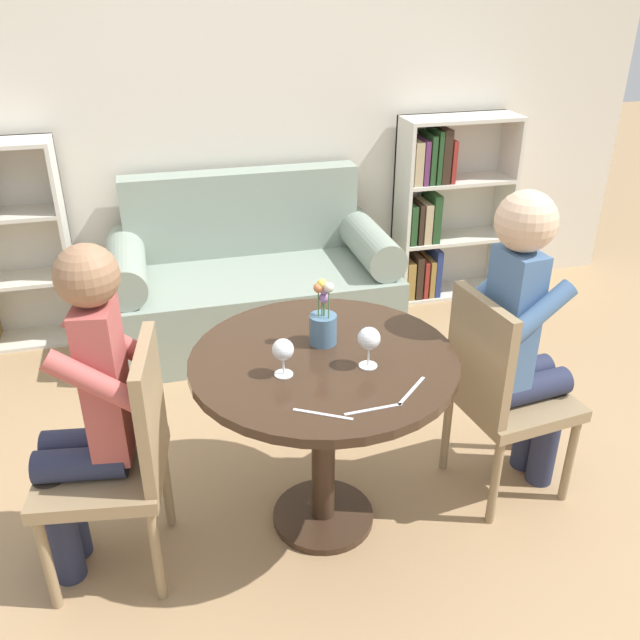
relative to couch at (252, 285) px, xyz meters
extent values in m
plane|color=tan|center=(0.00, -1.63, -0.31)|extent=(16.00, 16.00, 0.00)
cube|color=silver|center=(0.00, 0.43, 1.04)|extent=(5.20, 0.05, 2.70)
cylinder|color=#382619|center=(0.00, -1.63, 0.42)|extent=(0.95, 0.95, 0.03)
cylinder|color=#382619|center=(0.00, -1.63, 0.06)|extent=(0.09, 0.09, 0.69)
cylinder|color=#382619|center=(0.00, -1.63, -0.30)|extent=(0.40, 0.40, 0.03)
cube|color=gray|center=(0.00, -0.05, -0.10)|extent=(1.61, 0.80, 0.42)
cube|color=gray|center=(0.00, 0.27, 0.36)|extent=(1.39, 0.16, 0.50)
cylinder|color=gray|center=(-0.69, -0.05, 0.22)|extent=(0.22, 0.72, 0.22)
cylinder|color=gray|center=(0.69, -0.05, 0.22)|extent=(0.22, 0.72, 0.22)
cube|color=silver|center=(-1.36, 0.37, 0.27)|extent=(0.73, 0.02, 1.17)
cube|color=silver|center=(-1.01, 0.24, 0.27)|extent=(0.02, 0.28, 1.17)
cube|color=silver|center=(-1.36, 0.24, -0.30)|extent=(0.69, 0.28, 0.02)
cube|color=silver|center=(-1.36, 0.24, 0.08)|extent=(0.69, 0.28, 0.02)
cube|color=silver|center=(1.36, 0.37, 0.27)|extent=(0.73, 0.02, 1.17)
cube|color=silver|center=(1.01, 0.24, 0.27)|extent=(0.02, 0.28, 1.17)
cube|color=silver|center=(1.72, 0.24, 0.27)|extent=(0.02, 0.28, 1.17)
cube|color=silver|center=(1.36, 0.24, -0.30)|extent=(0.69, 0.28, 0.02)
cube|color=silver|center=(1.36, 0.24, 0.08)|extent=(0.69, 0.28, 0.02)
cube|color=silver|center=(1.36, 0.24, 0.46)|extent=(0.69, 0.28, 0.02)
cube|color=silver|center=(1.36, 0.24, 0.85)|extent=(0.69, 0.28, 0.02)
cube|color=olive|center=(1.06, 0.23, -0.16)|extent=(0.05, 0.23, 0.25)
cube|color=#332319|center=(1.12, 0.23, -0.15)|extent=(0.04, 0.23, 0.29)
cube|color=maroon|center=(1.16, 0.23, -0.16)|extent=(0.03, 0.23, 0.25)
cube|color=olive|center=(1.21, 0.23, -0.16)|extent=(0.03, 0.23, 0.25)
cube|color=navy|center=(1.25, 0.23, -0.13)|extent=(0.04, 0.23, 0.32)
cube|color=#234723|center=(1.05, 0.23, 0.22)|extent=(0.04, 0.23, 0.25)
cube|color=#332319|center=(1.10, 0.23, 0.22)|extent=(0.03, 0.23, 0.26)
cube|color=tan|center=(1.15, 0.23, 0.22)|extent=(0.05, 0.23, 0.26)
cube|color=#234723|center=(1.21, 0.23, 0.25)|extent=(0.05, 0.23, 0.31)
cube|color=tan|center=(1.06, 0.23, 0.61)|extent=(0.05, 0.23, 0.26)
cube|color=#602D5B|center=(1.11, 0.23, 0.61)|extent=(0.03, 0.23, 0.27)
cube|color=#234723|center=(1.15, 0.23, 0.62)|extent=(0.03, 0.23, 0.30)
cube|color=#234723|center=(1.19, 0.23, 0.64)|extent=(0.03, 0.23, 0.32)
cube|color=#332319|center=(1.24, 0.23, 0.64)|extent=(0.05, 0.23, 0.33)
cube|color=maroon|center=(1.29, 0.23, 0.61)|extent=(0.03, 0.23, 0.26)
cylinder|color=#937A56|center=(-0.94, -1.45, -0.11)|extent=(0.04, 0.04, 0.40)
cylinder|color=#937A56|center=(-1.00, -1.80, -0.11)|extent=(0.04, 0.04, 0.40)
cylinder|color=#937A56|center=(-0.59, -1.50, -0.11)|extent=(0.04, 0.04, 0.40)
cylinder|color=#937A56|center=(-0.64, -1.85, -0.11)|extent=(0.04, 0.04, 0.40)
cube|color=#937A56|center=(-0.79, -1.65, 0.11)|extent=(0.48, 0.48, 0.05)
cube|color=#937A56|center=(-0.61, -1.68, 0.36)|extent=(0.10, 0.38, 0.45)
cylinder|color=#937A56|center=(0.99, -1.76, -0.11)|extent=(0.04, 0.04, 0.40)
cylinder|color=#937A56|center=(0.95, -1.41, -0.11)|extent=(0.04, 0.04, 0.40)
cylinder|color=#937A56|center=(0.64, -1.81, -0.11)|extent=(0.04, 0.04, 0.40)
cylinder|color=#937A56|center=(0.59, -1.45, -0.11)|extent=(0.04, 0.04, 0.40)
cube|color=#937A56|center=(0.79, -1.61, 0.11)|extent=(0.47, 0.47, 0.05)
cube|color=#937A56|center=(0.60, -1.63, 0.36)|extent=(0.09, 0.38, 0.45)
cylinder|color=#282D47|center=(-0.94, -1.56, -0.09)|extent=(0.11, 0.11, 0.45)
cylinder|color=#282D47|center=(-0.96, -1.67, -0.09)|extent=(0.11, 0.11, 0.45)
cylinder|color=#282D47|center=(-0.83, -1.58, 0.19)|extent=(0.31, 0.15, 0.11)
cylinder|color=#282D47|center=(-0.85, -1.69, 0.19)|extent=(0.31, 0.15, 0.11)
cube|color=#B2514C|center=(-0.73, -1.65, 0.47)|extent=(0.15, 0.22, 0.55)
cylinder|color=#B2514C|center=(-0.71, -1.52, 0.56)|extent=(0.29, 0.11, 0.23)
cylinder|color=#B2514C|center=(-0.75, -1.78, 0.56)|extent=(0.29, 0.11, 0.23)
sphere|color=#936B4C|center=(-0.73, -1.65, 0.84)|extent=(0.20, 0.20, 0.20)
cylinder|color=#282D47|center=(0.96, -1.64, -0.09)|extent=(0.11, 0.11, 0.45)
cylinder|color=#282D47|center=(0.94, -1.53, -0.09)|extent=(0.11, 0.11, 0.45)
cylinder|color=#282D47|center=(0.85, -1.65, 0.19)|extent=(0.31, 0.15, 0.11)
cylinder|color=#282D47|center=(0.84, -1.54, 0.19)|extent=(0.31, 0.15, 0.11)
cube|color=#4C709E|center=(0.73, -1.61, 0.48)|extent=(0.14, 0.21, 0.56)
cylinder|color=#4C709E|center=(0.75, -1.74, 0.57)|extent=(0.29, 0.10, 0.23)
cylinder|color=#4C709E|center=(0.72, -1.47, 0.57)|extent=(0.29, 0.10, 0.23)
sphere|color=beige|center=(0.73, -1.61, 0.87)|extent=(0.22, 0.22, 0.22)
cylinder|color=white|center=(-0.16, -1.71, 0.44)|extent=(0.06, 0.06, 0.00)
cylinder|color=white|center=(-0.16, -1.71, 0.48)|extent=(0.01, 0.01, 0.06)
sphere|color=white|center=(-0.16, -1.71, 0.54)|extent=(0.07, 0.07, 0.07)
sphere|color=maroon|center=(-0.16, -1.71, 0.53)|extent=(0.05, 0.05, 0.05)
cylinder|color=white|center=(0.13, -1.73, 0.44)|extent=(0.06, 0.06, 0.00)
cylinder|color=white|center=(0.13, -1.73, 0.48)|extent=(0.01, 0.01, 0.07)
sphere|color=white|center=(0.13, -1.73, 0.55)|extent=(0.08, 0.08, 0.08)
sphere|color=maroon|center=(0.13, -1.73, 0.54)|extent=(0.06, 0.06, 0.06)
cylinder|color=slate|center=(0.02, -1.53, 0.50)|extent=(0.10, 0.10, 0.11)
cylinder|color=#4C7A42|center=(0.04, -1.55, 0.61)|extent=(0.01, 0.01, 0.12)
sphere|color=silver|center=(0.04, -1.55, 0.67)|extent=(0.04, 0.04, 0.04)
cylinder|color=#4C7A42|center=(0.01, -1.53, 0.61)|extent=(0.01, 0.01, 0.11)
sphere|color=#E07F4C|center=(0.01, -1.53, 0.66)|extent=(0.04, 0.04, 0.04)
cylinder|color=#4C7A42|center=(0.03, -1.53, 0.60)|extent=(0.00, 0.01, 0.10)
sphere|color=#9E70B2|center=(0.03, -1.53, 0.65)|extent=(0.04, 0.04, 0.04)
cylinder|color=#4C7A42|center=(0.03, -1.53, 0.59)|extent=(0.00, 0.01, 0.07)
sphere|color=#9E70B2|center=(0.03, -1.53, 0.62)|extent=(0.04, 0.04, 0.04)
cylinder|color=#4C7A42|center=(0.02, -1.53, 0.61)|extent=(0.00, 0.01, 0.12)
sphere|color=#EACC4C|center=(0.02, -1.53, 0.68)|extent=(0.04, 0.04, 0.04)
cube|color=silver|center=(-0.09, -1.96, 0.44)|extent=(0.17, 0.11, 0.00)
cube|color=silver|center=(0.07, -1.97, 0.44)|extent=(0.19, 0.02, 0.00)
cube|color=silver|center=(0.22, -1.91, 0.44)|extent=(0.14, 0.14, 0.00)
camera|label=1|loc=(-0.53, -3.60, 1.65)|focal=38.00mm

